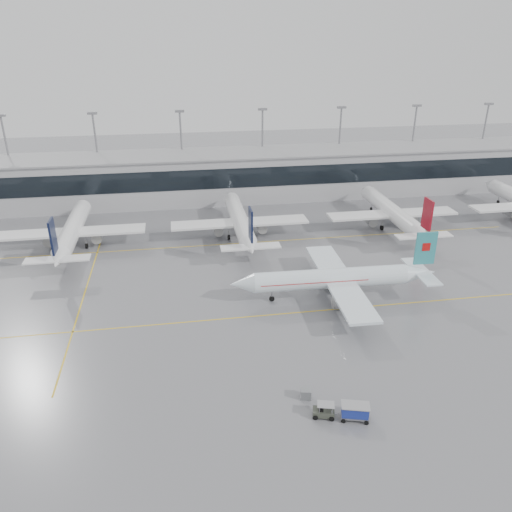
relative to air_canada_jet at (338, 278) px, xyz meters
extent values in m
plane|color=slate|center=(-12.61, -4.02, -3.49)|extent=(320.00, 320.00, 0.00)
cube|color=gold|center=(-12.61, -4.02, -3.49)|extent=(120.00, 0.25, 0.01)
cube|color=gold|center=(-12.61, 25.98, -3.49)|extent=(120.00, 0.25, 0.01)
cube|color=gold|center=(-42.61, 10.98, -3.49)|extent=(0.25, 60.00, 0.01)
cube|color=#A6A6AA|center=(-12.61, 57.98, 2.51)|extent=(180.00, 15.00, 12.00)
cube|color=black|center=(-12.61, 50.43, 4.01)|extent=(180.00, 0.20, 5.00)
cube|color=gray|center=(-12.61, 57.98, 8.71)|extent=(182.00, 16.00, 0.40)
cylinder|color=gray|center=(-67.61, 63.98, 7.51)|extent=(0.50, 0.50, 22.00)
cube|color=gray|center=(-67.61, 63.98, 18.81)|extent=(2.40, 1.00, 0.60)
cylinder|color=gray|center=(-45.61, 63.98, 7.51)|extent=(0.50, 0.50, 22.00)
cube|color=gray|center=(-45.61, 63.98, 18.81)|extent=(2.40, 1.00, 0.60)
cylinder|color=gray|center=(-23.61, 63.98, 7.51)|extent=(0.50, 0.50, 22.00)
cube|color=gray|center=(-23.61, 63.98, 18.81)|extent=(2.40, 1.00, 0.60)
cylinder|color=gray|center=(-1.61, 63.98, 7.51)|extent=(0.50, 0.50, 22.00)
cube|color=gray|center=(-1.61, 63.98, 18.81)|extent=(2.40, 1.00, 0.60)
cylinder|color=gray|center=(20.39, 63.98, 7.51)|extent=(0.50, 0.50, 22.00)
cube|color=gray|center=(20.39, 63.98, 18.81)|extent=(2.40, 1.00, 0.60)
cylinder|color=gray|center=(42.39, 63.98, 7.51)|extent=(0.50, 0.50, 22.00)
cube|color=gray|center=(42.39, 63.98, 18.81)|extent=(2.40, 1.00, 0.60)
cylinder|color=gray|center=(64.39, 63.98, 7.51)|extent=(0.50, 0.50, 22.00)
cube|color=gray|center=(64.39, 63.98, 18.81)|extent=(2.40, 1.00, 0.60)
cylinder|color=white|center=(-1.29, 0.04, 0.09)|extent=(25.90, 4.15, 3.39)
cone|color=white|center=(-16.19, 0.48, 0.09)|extent=(4.10, 3.50, 3.39)
cone|color=white|center=(14.40, -0.43, 0.09)|extent=(5.70, 3.55, 3.39)
cube|color=white|center=(0.21, -0.01, -0.31)|extent=(5.83, 28.09, 0.45)
cube|color=white|center=(14.60, -0.44, 0.39)|extent=(3.12, 10.83, 0.25)
cube|color=teal|center=(14.80, -0.44, 4.67)|extent=(3.61, 0.46, 5.77)
cylinder|color=gray|center=(-0.44, -4.79, -1.81)|extent=(3.66, 2.21, 2.10)
cylinder|color=gray|center=(-0.15, 4.81, -1.81)|extent=(3.66, 2.21, 2.10)
cylinder|color=gray|center=(-11.19, 0.33, -2.32)|extent=(0.20, 0.20, 1.44)
cylinder|color=black|center=(-11.19, 0.33, -3.04)|extent=(0.91, 0.33, 0.90)
cylinder|color=gray|center=(1.13, -2.63, -2.22)|extent=(0.24, 0.24, 1.44)
cylinder|color=black|center=(1.13, -2.63, -2.94)|extent=(1.11, 0.48, 1.10)
cylinder|color=gray|center=(1.28, 2.56, -2.22)|extent=(0.24, 0.24, 1.44)
cylinder|color=black|center=(1.28, 2.56, -2.94)|extent=(1.11, 0.48, 1.10)
cube|color=#B70F0F|center=(14.80, -0.44, 4.99)|extent=(1.41, 0.49, 1.40)
cube|color=#B70F0F|center=(-4.29, 0.13, 0.29)|extent=(18.09, 3.95, 0.12)
cylinder|color=white|center=(-47.61, 30.98, 0.31)|extent=(3.59, 27.36, 3.59)
cone|color=white|center=(-47.61, 46.66, 0.31)|extent=(3.59, 4.00, 3.59)
cone|color=white|center=(-47.61, 14.50, 0.31)|extent=(3.59, 5.60, 3.59)
cube|color=white|center=(-47.61, 29.48, -0.09)|extent=(29.64, 5.00, 0.45)
cube|color=white|center=(-47.61, 14.30, 0.61)|extent=(11.40, 2.80, 0.25)
cube|color=black|center=(-47.61, 14.10, 5.16)|extent=(0.35, 3.60, 6.12)
cylinder|color=gray|center=(-52.41, 29.98, -1.59)|extent=(2.10, 3.60, 2.10)
cylinder|color=gray|center=(-42.81, 29.98, -1.59)|extent=(2.10, 3.60, 2.10)
cylinder|color=gray|center=(-47.61, 41.66, -2.26)|extent=(0.20, 0.20, 1.56)
cylinder|color=black|center=(-47.61, 41.66, -3.04)|extent=(0.30, 0.90, 0.90)
cylinder|color=gray|center=(-50.21, 28.48, -2.16)|extent=(0.24, 0.24, 1.56)
cylinder|color=black|center=(-50.21, 28.48, -2.94)|extent=(0.45, 1.10, 1.10)
cylinder|color=gray|center=(-45.01, 28.48, -2.16)|extent=(0.24, 0.24, 1.56)
cylinder|color=black|center=(-45.01, 28.48, -2.94)|extent=(0.45, 1.10, 1.10)
cylinder|color=white|center=(-12.61, 30.98, 0.31)|extent=(3.59, 27.36, 3.59)
cone|color=white|center=(-12.61, 46.66, 0.31)|extent=(3.59, 4.00, 3.59)
cone|color=white|center=(-12.61, 14.50, 0.31)|extent=(3.59, 5.60, 3.59)
cube|color=white|center=(-12.61, 29.48, -0.09)|extent=(29.64, 5.00, 0.45)
cube|color=white|center=(-12.61, 14.30, 0.61)|extent=(11.40, 2.80, 0.25)
cube|color=black|center=(-12.61, 14.10, 5.16)|extent=(0.35, 3.60, 6.12)
cylinder|color=gray|center=(-17.41, 29.98, -1.59)|extent=(2.10, 3.60, 2.10)
cylinder|color=gray|center=(-7.81, 29.98, -1.59)|extent=(2.10, 3.60, 2.10)
cylinder|color=gray|center=(-12.61, 41.66, -2.26)|extent=(0.20, 0.20, 1.56)
cylinder|color=black|center=(-12.61, 41.66, -3.04)|extent=(0.30, 0.90, 0.90)
cylinder|color=gray|center=(-15.21, 28.48, -2.16)|extent=(0.24, 0.24, 1.56)
cylinder|color=black|center=(-15.21, 28.48, -2.94)|extent=(0.45, 1.10, 1.10)
cylinder|color=gray|center=(-10.01, 28.48, -2.16)|extent=(0.24, 0.24, 1.56)
cylinder|color=black|center=(-10.01, 28.48, -2.94)|extent=(0.45, 1.10, 1.10)
cylinder|color=white|center=(22.39, 30.98, 0.31)|extent=(3.59, 27.36, 3.59)
cone|color=white|center=(22.39, 46.66, 0.31)|extent=(3.59, 4.00, 3.59)
cone|color=white|center=(22.39, 14.50, 0.31)|extent=(3.59, 5.60, 3.59)
cube|color=white|center=(22.39, 29.48, -0.09)|extent=(29.64, 5.00, 0.45)
cube|color=white|center=(22.39, 14.30, 0.61)|extent=(11.40, 2.80, 0.25)
cube|color=maroon|center=(22.39, 14.10, 5.16)|extent=(0.35, 3.60, 6.12)
cylinder|color=gray|center=(17.59, 29.98, -1.59)|extent=(2.10, 3.60, 2.10)
cylinder|color=gray|center=(27.19, 29.98, -1.59)|extent=(2.10, 3.60, 2.10)
cylinder|color=gray|center=(22.39, 41.66, -2.26)|extent=(0.20, 0.20, 1.56)
cylinder|color=black|center=(22.39, 41.66, -3.04)|extent=(0.30, 0.90, 0.90)
cylinder|color=gray|center=(19.79, 28.48, -2.16)|extent=(0.24, 0.24, 1.56)
cylinder|color=black|center=(19.79, 28.48, -2.94)|extent=(0.45, 1.10, 1.10)
cylinder|color=gray|center=(24.99, 28.48, -2.16)|extent=(0.24, 0.24, 1.56)
cylinder|color=black|center=(24.99, 28.48, -2.94)|extent=(0.45, 1.10, 1.10)
cone|color=white|center=(57.39, 46.66, 0.31)|extent=(3.59, 4.00, 3.59)
cylinder|color=gray|center=(52.59, 29.98, -1.59)|extent=(2.10, 3.60, 2.10)
cylinder|color=gray|center=(57.39, 41.66, -2.26)|extent=(0.20, 0.20, 1.56)
cylinder|color=black|center=(57.39, 41.66, -3.04)|extent=(0.30, 0.90, 0.90)
cube|color=#3A3F34|center=(-10.45, -27.61, -2.92)|extent=(2.78, 1.98, 0.73)
cube|color=gray|center=(-10.25, -27.67, -1.70)|extent=(2.28, 1.84, 0.06)
cube|color=black|center=(-10.75, -27.53, -2.45)|extent=(0.73, 0.95, 0.42)
cylinder|color=gray|center=(-8.64, -28.12, -2.97)|extent=(1.23, 0.42, 0.08)
cylinder|color=gray|center=(-11.11, -28.03, -2.19)|extent=(0.08, 0.08, 0.94)
cylinder|color=gray|center=(-10.80, -26.92, -2.19)|extent=(0.08, 0.08, 0.94)
cylinder|color=gray|center=(-9.70, -28.42, -2.19)|extent=(0.08, 0.08, 0.94)
cylinder|color=gray|center=(-9.39, -27.31, -2.19)|extent=(0.08, 0.08, 0.94)
cylinder|color=black|center=(-11.54, -28.01, -3.18)|extent=(0.66, 0.37, 0.63)
cylinder|color=black|center=(-11.17, -26.71, -3.18)|extent=(0.66, 0.37, 0.63)
cylinder|color=black|center=(-9.73, -28.52, -3.18)|extent=(0.66, 0.37, 0.63)
cylinder|color=black|center=(-9.36, -27.21, -3.18)|extent=(0.66, 0.37, 0.63)
cube|color=gray|center=(-6.98, -28.58, -3.00)|extent=(3.59, 2.46, 0.20)
cube|color=navy|center=(-6.98, -28.58, -2.24)|extent=(3.35, 2.29, 1.31)
cube|color=gray|center=(-6.98, -28.58, -1.53)|extent=(3.62, 2.56, 0.11)
cylinder|color=black|center=(-8.47, -29.02, -3.22)|extent=(0.58, 0.34, 0.55)
cylinder|color=black|center=(-8.02, -27.44, -3.22)|extent=(0.58, 0.34, 0.55)
cylinder|color=black|center=(-5.94, -29.72, -3.22)|extent=(0.58, 0.34, 0.55)
cylinder|color=black|center=(-5.50, -28.15, -3.22)|extent=(0.58, 0.34, 0.55)
cube|color=slate|center=(-11.68, -24.11, -2.85)|extent=(1.52, 1.45, 1.28)
camera|label=1|loc=(-25.68, -71.37, 37.84)|focal=35.00mm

